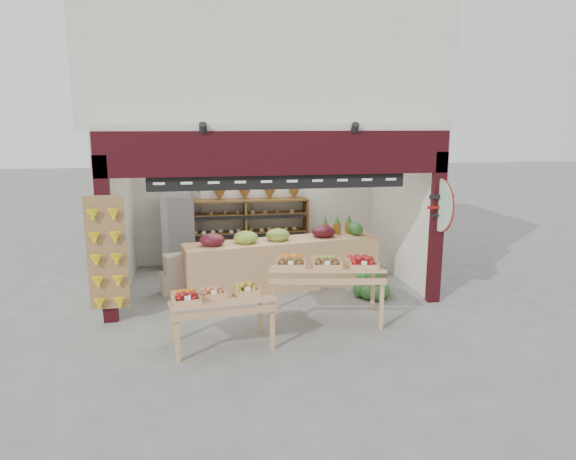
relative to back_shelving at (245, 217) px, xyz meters
The scene contains 11 objects.
ground 2.28m from the back_shelving, 81.27° to the right, with size 60.00×60.00×0.00m, color slate.
shop_structure 2.86m from the back_shelving, 49.75° to the right, with size 6.36×5.12×5.40m.
banana_board 3.97m from the back_shelving, 127.66° to the right, with size 0.60×0.15×1.80m.
gift_sign 4.41m from the back_shelving, 45.59° to the right, with size 0.04×0.93×0.92m.
back_shelving is the anchor object (origin of this frame).
refrigerator 1.40m from the back_shelving, behind, with size 0.67×0.67×1.72m, color #B9BBC1.
cardboard_stack 2.25m from the back_shelving, 127.44° to the right, with size 1.09×0.88×0.74m.
mid_counter 1.94m from the back_shelving, 73.11° to the right, with size 3.83×1.37×1.17m.
display_table_left 4.32m from the back_shelving, 101.29° to the right, with size 1.51×0.96×0.93m.
display_table_right 3.64m from the back_shelving, 74.62° to the right, with size 1.93×1.30×1.12m.
watermelon_pile 3.43m from the back_shelving, 51.34° to the right, with size 0.72×0.69×0.52m.
Camera 1 is at (-1.30, -9.19, 3.10)m, focal length 32.00 mm.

